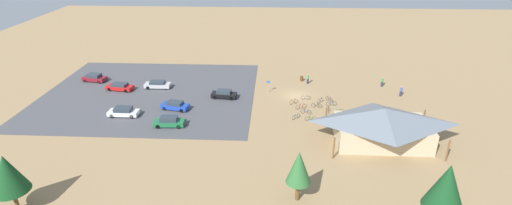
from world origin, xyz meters
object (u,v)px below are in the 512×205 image
bicycle_purple_front_row (329,99)px  bicycle_green_by_bin (311,119)px  bicycle_silver_yard_left (320,101)px  lot_sign (268,85)px  bicycle_red_lone_east (328,109)px  visitor_near_lot (382,82)px  bicycle_red_lone_west (301,107)px  bike_pavilion (383,124)px  car_green_inner_stall (169,121)px  bicycle_white_yard_center (306,98)px  bicycle_black_mid_cluster (317,105)px  car_blue_second_row (175,105)px  car_maroon_end_stall (94,78)px  pine_center (7,174)px  car_black_near_entry (224,94)px  car_white_far_end (123,112)px  bicycle_orange_back_row (294,102)px  bicycle_teal_edge_south (296,117)px  car_red_front_row (120,87)px  bicycle_yellow_yard_front (339,112)px  bicycle_blue_edge_north (331,104)px  visitor_crossing_yard (401,91)px  bicycle_blue_near_porch (306,112)px  pine_far_east (299,168)px  pine_mideast (446,187)px  visitor_by_pavilion (308,79)px  car_silver_back_corner (158,84)px  trash_bin (302,79)px

bicycle_purple_front_row → bicycle_green_by_bin: bearing=63.5°
bicycle_silver_yard_left → lot_sign: bearing=-25.1°
bicycle_red_lone_east → visitor_near_lot: size_ratio=0.99×
bicycle_purple_front_row → bicycle_red_lone_west: bearing=33.2°
bike_pavilion → car_green_inner_stall: bike_pavilion is taller
bicycle_white_yard_center → bicycle_green_by_bin: (-0.19, 7.81, 0.02)m
bicycle_purple_front_row → bicycle_white_yard_center: bearing=-7.3°
bicycle_black_mid_cluster → car_blue_second_row: size_ratio=0.37×
car_maroon_end_stall → bicycle_red_lone_west: bearing=165.1°
pine_center → car_maroon_end_stall: (7.60, -35.82, -3.63)m
lot_sign → bicycle_red_lone_west: 8.57m
car_black_near_entry → car_white_far_end: bearing=27.7°
bicycle_purple_front_row → bicycle_white_yard_center: size_ratio=0.89×
bicycle_purple_front_row → bicycle_orange_back_row: bicycle_orange_back_row is taller
pine_center → bicycle_teal_edge_south: pine_center is taller
car_red_front_row → bicycle_orange_back_row: bearing=171.9°
bicycle_yellow_yard_front → car_red_front_row: (37.28, -7.62, 0.34)m
bicycle_white_yard_center → bicycle_blue_edge_north: 4.57m
lot_sign → bicycle_blue_edge_north: size_ratio=1.24×
pine_center → bicycle_black_mid_cluster: size_ratio=3.77×
car_red_front_row → visitor_near_lot: bearing=-174.9°
bicycle_green_by_bin → visitor_near_lot: (-13.95, -14.43, 0.58)m
bike_pavilion → bicycle_orange_back_row: size_ratio=10.12×
car_white_far_end → visitor_crossing_yard: 45.57m
bicycle_blue_near_porch → bicycle_red_lone_west: bicycle_red_lone_west is taller
pine_far_east → car_black_near_entry: bearing=-67.1°
bike_pavilion → bicycle_white_yard_center: bike_pavilion is taller
pine_far_east → pine_mideast: bearing=164.7°
pine_center → car_black_near_entry: bearing=-120.9°
bicycle_silver_yard_left → car_blue_second_row: size_ratio=0.30×
bicycle_blue_near_porch → bike_pavilion: bearing=138.7°
lot_sign → bicycle_red_lone_east: size_ratio=1.24×
bicycle_black_mid_cluster → bicycle_blue_edge_north: bicycle_blue_edge_north is taller
visitor_by_pavilion → car_blue_second_row: bearing=29.6°
bicycle_white_yard_center → bicycle_green_by_bin: bearing=91.4°
bicycle_red_lone_west → car_silver_back_corner: car_silver_back_corner is taller
bicycle_purple_front_row → bicycle_silver_yard_left: size_ratio=1.02×
pine_mideast → car_green_inner_stall: pine_mideast is taller
bicycle_green_by_bin → bicycle_blue_edge_north: bearing=-124.2°
visitor_crossing_yard → pine_center: bearing=33.7°
car_white_far_end → bike_pavilion: bearing=170.7°
bicycle_blue_near_porch → bicycle_yellow_yard_front: bearing=-176.7°
car_green_inner_stall → visitor_near_lot: (-34.56, -17.20, 0.17)m
car_green_inner_stall → bicycle_red_lone_east: bearing=-165.5°
pine_far_east → car_green_inner_stall: 23.95m
bike_pavilion → lot_sign: 22.76m
pine_mideast → bicycle_red_lone_east: pine_mideast is taller
trash_bin → bicycle_red_lone_east: trash_bin is taller
trash_bin → car_maroon_end_stall: car_maroon_end_stall is taller
bicycle_red_lone_west → car_red_front_row: bearing=-11.0°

